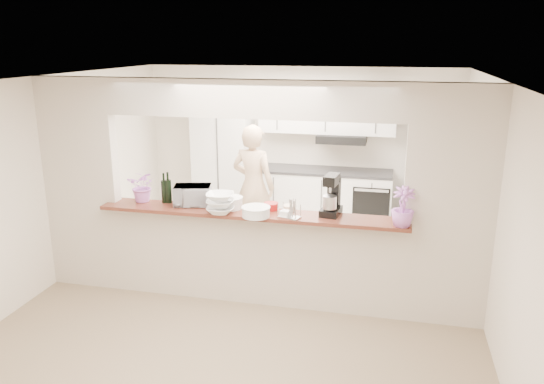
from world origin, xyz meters
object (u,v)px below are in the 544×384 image
(toaster_oven, at_px, (193,195))
(stand_mixer, at_px, (332,197))
(refrigerator, at_px, (431,182))
(person, at_px, (253,187))

(toaster_oven, xyz_separation_m, stand_mixer, (1.57, 0.01, 0.08))
(refrigerator, height_order, person, person)
(person, bearing_deg, refrigerator, -145.69)
(stand_mixer, bearing_deg, person, 128.89)
(toaster_oven, relative_size, stand_mixer, 0.92)
(refrigerator, bearing_deg, person, -158.32)
(toaster_oven, relative_size, person, 0.23)
(refrigerator, relative_size, person, 0.96)
(refrigerator, height_order, stand_mixer, refrigerator)
(refrigerator, relative_size, stand_mixer, 3.86)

